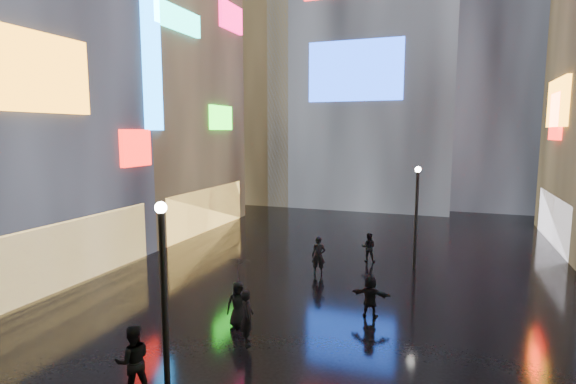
% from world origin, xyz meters
% --- Properties ---
extents(ground, '(140.00, 140.00, 0.00)m').
position_xyz_m(ground, '(0.00, 20.00, 0.00)').
color(ground, black).
rests_on(ground, ground).
extents(building_left_far, '(10.28, 12.00, 22.00)m').
position_xyz_m(building_left_far, '(-15.98, 26.00, 10.98)').
color(building_left_far, black).
rests_on(building_left_far, ground).
extents(tower_flank_right, '(12.00, 12.00, 34.00)m').
position_xyz_m(tower_flank_right, '(9.00, 46.00, 17.00)').
color(tower_flank_right, black).
rests_on(tower_flank_right, ground).
extents(tower_flank_left, '(10.00, 10.00, 26.00)m').
position_xyz_m(tower_flank_left, '(-14.00, 42.00, 13.00)').
color(tower_flank_left, black).
rests_on(tower_flank_left, ground).
extents(lamp_near, '(0.30, 0.30, 5.20)m').
position_xyz_m(lamp_near, '(-1.85, 7.86, 2.94)').
color(lamp_near, black).
rests_on(lamp_near, ground).
extents(lamp_far, '(0.30, 0.30, 5.20)m').
position_xyz_m(lamp_far, '(3.36, 21.75, 2.94)').
color(lamp_far, black).
rests_on(lamp_far, ground).
extents(pedestrian_1, '(1.17, 1.15, 1.90)m').
position_xyz_m(pedestrian_1, '(-2.77, 7.68, 0.95)').
color(pedestrian_1, black).
rests_on(pedestrian_1, ground).
extents(pedestrian_4, '(0.96, 0.85, 1.66)m').
position_xyz_m(pedestrian_4, '(-2.02, 12.39, 0.83)').
color(pedestrian_4, black).
rests_on(pedestrian_4, ground).
extents(pedestrian_5, '(1.49, 0.52, 1.59)m').
position_xyz_m(pedestrian_5, '(2.25, 14.85, 0.79)').
color(pedestrian_5, black).
rests_on(pedestrian_5, ground).
extents(pedestrian_6, '(0.72, 0.52, 1.85)m').
position_xyz_m(pedestrian_6, '(-0.98, 19.09, 0.92)').
color(pedestrian_6, black).
rests_on(pedestrian_6, ground).
extents(pedestrian_7, '(0.80, 0.65, 1.55)m').
position_xyz_m(pedestrian_7, '(0.94, 22.13, 0.77)').
color(pedestrian_7, black).
rests_on(pedestrian_7, ground).
extents(umbrella_2, '(1.35, 1.35, 0.87)m').
position_xyz_m(umbrella_2, '(-2.02, 12.39, 2.09)').
color(umbrella_2, black).
rests_on(umbrella_2, pedestrian_4).
extents(pedestrian_8, '(0.71, 0.80, 1.83)m').
position_xyz_m(pedestrian_8, '(-1.17, 11.31, 0.91)').
color(pedestrian_8, black).
rests_on(pedestrian_8, ground).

